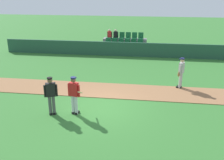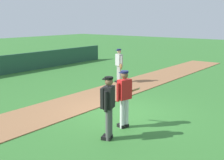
# 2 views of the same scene
# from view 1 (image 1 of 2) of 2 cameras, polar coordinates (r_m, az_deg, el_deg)

# --- Properties ---
(ground_plane) EXTENTS (80.00, 80.00, 0.00)m
(ground_plane) POSITION_cam_1_polar(r_m,az_deg,el_deg) (12.59, -2.24, -5.80)
(ground_plane) COLOR #33702D
(infield_dirt_path) EXTENTS (28.00, 2.18, 0.03)m
(infield_dirt_path) POSITION_cam_1_polar(r_m,az_deg,el_deg) (14.44, -0.79, -2.25)
(infield_dirt_path) COLOR #936642
(infield_dirt_path) RESTS_ON ground
(dugout_fence) EXTENTS (20.00, 0.16, 1.15)m
(dugout_fence) POSITION_cam_1_polar(r_m,az_deg,el_deg) (21.52, 2.35, 6.74)
(dugout_fence) COLOR #234C38
(dugout_fence) RESTS_ON ground
(stadium_bleachers) EXTENTS (3.90, 2.10, 1.90)m
(stadium_bleachers) POSITION_cam_1_polar(r_m,az_deg,el_deg) (22.95, 2.68, 7.36)
(stadium_bleachers) COLOR slate
(stadium_bleachers) RESTS_ON ground
(batter_red_jersey) EXTENTS (0.61, 0.80, 1.76)m
(batter_red_jersey) POSITION_cam_1_polar(r_m,az_deg,el_deg) (11.60, -8.25, -3.07)
(batter_red_jersey) COLOR silver
(batter_red_jersey) RESTS_ON ground
(umpire_home_plate) EXTENTS (0.56, 0.40, 1.76)m
(umpire_home_plate) POSITION_cam_1_polar(r_m,az_deg,el_deg) (11.75, -13.18, -2.94)
(umpire_home_plate) COLOR #4C4C4C
(umpire_home_plate) RESTS_ON ground
(runner_grey_jersey) EXTENTS (0.42, 0.62, 1.76)m
(runner_grey_jersey) POSITION_cam_1_polar(r_m,az_deg,el_deg) (14.94, 14.84, 1.70)
(runner_grey_jersey) COLOR #B2B2B2
(runner_grey_jersey) RESTS_ON ground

